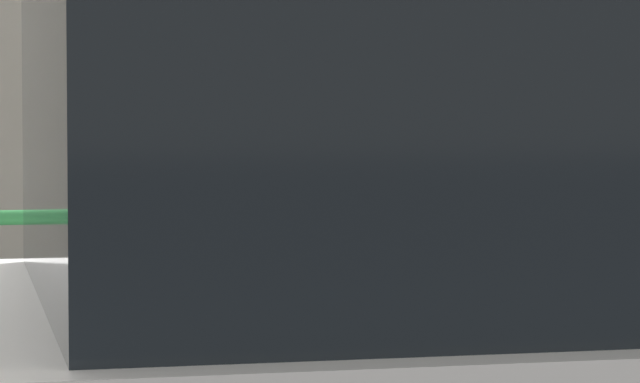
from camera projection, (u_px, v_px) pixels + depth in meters
The scene contains 4 objects.
parking_meter at pixel (274, 235), 4.49m from camera, with size 0.16×0.17×1.42m.
pedestrian_at_meter at pixel (457, 228), 4.61m from camera, with size 0.64×0.51×1.77m.
background_railing at pixel (106, 280), 5.92m from camera, with size 24.06×0.06×1.01m.
backdrop_wall at pixel (59, 74), 8.65m from camera, with size 32.00×0.50×3.58m, color gray.
Camera 1 is at (-0.56, -3.87, 1.46)m, focal length 82.50 mm.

